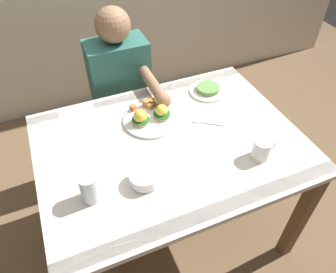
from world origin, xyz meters
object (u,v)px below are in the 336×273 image
diner_person (123,90)px  dining_table (170,158)px  coffee_mug (262,149)px  fork (206,123)px  fruit_bowl (144,178)px  eggs_benedict_plate (150,117)px  water_glass_near (90,189)px  side_plate (208,90)px

diner_person → dining_table: bearing=-84.6°
coffee_mug → fork: 0.31m
dining_table → fruit_bowl: bearing=-137.5°
dining_table → coffee_mug: (0.33, -0.23, 0.16)m
eggs_benedict_plate → diner_person: 0.44m
fork → diner_person: diner_person is taller
dining_table → fork: 0.25m
coffee_mug → diner_person: size_ratio=0.10×
fork → dining_table: bearing=-166.1°
water_glass_near → side_plate: bearing=30.9°
water_glass_near → diner_person: bearing=65.8°
eggs_benedict_plate → fruit_bowl: (-0.16, -0.35, 0.01)m
water_glass_near → side_plate: 0.86m
water_glass_near → side_plate: size_ratio=0.64×
coffee_mug → fork: size_ratio=0.82×
coffee_mug → side_plate: size_ratio=0.56×
diner_person → fruit_bowl: bearing=-99.7°
side_plate → diner_person: (-0.40, 0.32, -0.10)m
fruit_bowl → fork: size_ratio=0.88×
fruit_bowl → coffee_mug: coffee_mug is taller
fruit_bowl → fork: 0.46m
dining_table → coffee_mug: bearing=-35.7°
eggs_benedict_plate → fork: size_ratio=1.98×
fruit_bowl → dining_table: bearing=42.5°
coffee_mug → diner_person: bearing=114.7°
water_glass_near → coffee_mug: bearing=-5.6°
coffee_mug → water_glass_near: (-0.73, 0.07, 0.01)m
fruit_bowl → coffee_mug: size_ratio=1.08×
diner_person → eggs_benedict_plate: bearing=-86.7°
dining_table → fruit_bowl: 0.29m
water_glass_near → diner_person: 0.85m
dining_table → water_glass_near: (-0.40, -0.16, 0.16)m
diner_person → coffee_mug: bearing=-65.3°
fruit_bowl → coffee_mug: 0.52m
dining_table → diner_person: diner_person is taller
dining_table → eggs_benedict_plate: bearing=100.3°
fork → water_glass_near: water_glass_near is taller
dining_table → side_plate: size_ratio=6.00×
water_glass_near → dining_table: bearing=22.2°
water_glass_near → fruit_bowl: bearing=-2.4°
eggs_benedict_plate → water_glass_near: (-0.37, -0.34, 0.03)m
fruit_bowl → diner_person: 0.79m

